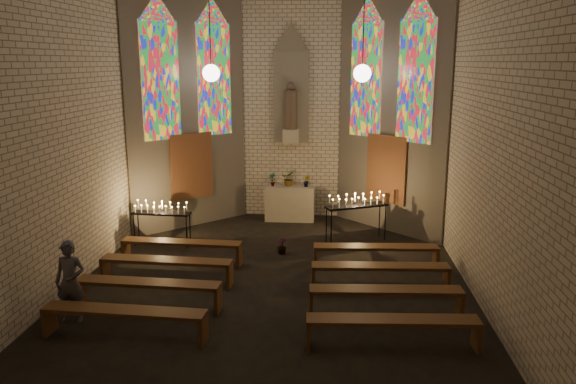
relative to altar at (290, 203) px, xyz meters
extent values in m
plane|color=black|center=(0.00, -5.45, -0.50)|extent=(12.00, 12.00, 0.00)
cube|color=beige|center=(0.00, 0.55, 3.00)|extent=(8.00, 0.02, 7.00)
cube|color=beige|center=(0.00, -11.45, 3.00)|extent=(8.00, 0.02, 7.00)
cube|color=beige|center=(-4.00, -5.45, 3.00)|extent=(0.02, 12.00, 7.00)
cube|color=beige|center=(4.00, -5.45, 3.00)|extent=(0.02, 12.00, 7.00)
cube|color=beige|center=(-2.75, -0.70, 3.00)|extent=(2.72, 2.72, 7.00)
cube|color=beige|center=(2.75, -0.70, 3.00)|extent=(2.72, 2.72, 7.00)
cube|color=#4C3F8C|center=(-3.21, -1.39, 3.50)|extent=(0.78, 0.78, 3.00)
cube|color=#4C3F8C|center=(-2.06, -0.24, 3.50)|extent=(0.78, 0.78, 3.00)
cube|color=#4C3F8C|center=(2.06, -0.24, 3.50)|extent=(0.78, 0.78, 3.00)
cube|color=#4C3F8C|center=(3.21, -1.39, 3.50)|extent=(0.78, 0.78, 3.00)
cube|color=brown|center=(-2.63, -0.82, 1.20)|extent=(0.95, 0.95, 1.80)
cube|color=brown|center=(2.63, -0.82, 1.20)|extent=(0.95, 0.95, 1.80)
cube|color=gray|center=(0.00, 0.47, 3.00)|extent=(1.00, 0.12, 2.60)
cone|color=gray|center=(0.00, 0.47, 4.65)|extent=(1.00, 1.00, 0.80)
cube|color=beige|center=(0.00, 0.33, 1.90)|extent=(0.45, 0.30, 0.40)
cylinder|color=brown|center=(0.00, 0.33, 2.65)|extent=(0.36, 0.36, 1.10)
sphere|color=brown|center=(0.00, 0.33, 3.30)|extent=(0.26, 0.26, 0.26)
sphere|color=white|center=(-1.90, -1.35, 3.70)|extent=(0.44, 0.44, 0.44)
cylinder|color=black|center=(-1.90, -1.35, 5.10)|extent=(0.02, 0.02, 2.80)
sphere|color=white|center=(1.90, -1.35, 3.70)|extent=(0.44, 0.44, 0.44)
cylinder|color=black|center=(1.90, -1.35, 5.10)|extent=(0.02, 0.02, 2.80)
cube|color=beige|center=(0.00, 0.00, 0.00)|extent=(1.40, 0.60, 1.00)
imported|color=#4C723F|center=(-0.50, -0.01, 0.69)|extent=(0.23, 0.20, 0.37)
imported|color=#4C723F|center=(-0.03, 0.02, 0.72)|extent=(0.46, 0.42, 0.44)
imported|color=#4C723F|center=(0.48, -0.03, 0.67)|extent=(0.20, 0.17, 0.34)
imported|color=#4C723F|center=(0.03, -2.96, -0.30)|extent=(0.28, 0.28, 0.40)
cube|color=black|center=(-3.00, -2.55, 0.33)|extent=(1.46, 0.43, 0.05)
cylinder|color=black|center=(-3.68, -2.64, -0.09)|extent=(0.03, 0.03, 0.81)
cylinder|color=black|center=(-2.33, -2.73, -0.09)|extent=(0.03, 0.03, 0.81)
cylinder|color=black|center=(-3.67, -2.37, -0.09)|extent=(0.03, 0.03, 0.81)
cylinder|color=black|center=(-2.32, -2.46, -0.09)|extent=(0.03, 0.03, 0.81)
cube|color=black|center=(1.83, -1.85, 0.43)|extent=(1.63, 1.01, 0.05)
cylinder|color=black|center=(1.20, -2.30, -0.05)|extent=(0.03, 0.03, 0.91)
cylinder|color=black|center=(2.58, -1.68, -0.05)|extent=(0.03, 0.03, 0.91)
cylinder|color=black|center=(1.08, -2.02, -0.05)|extent=(0.03, 0.03, 0.91)
cylinder|color=black|center=(2.45, -1.40, -0.05)|extent=(0.03, 0.03, 0.91)
cube|color=#543118|center=(-2.19, -3.76, -0.01)|extent=(2.76, 0.53, 0.07)
cube|color=#543118|center=(-3.52, -3.69, -0.25)|extent=(0.09, 0.39, 0.49)
cube|color=#543118|center=(-0.85, -3.83, -0.25)|extent=(0.09, 0.39, 0.49)
cube|color=#543118|center=(2.19, -3.76, -0.01)|extent=(2.76, 0.53, 0.07)
cube|color=#543118|center=(0.85, -3.83, -0.25)|extent=(0.09, 0.39, 0.49)
cube|color=#543118|center=(3.52, -3.69, -0.25)|extent=(0.09, 0.39, 0.49)
cube|color=#543118|center=(-2.19, -4.96, -0.01)|extent=(2.76, 0.53, 0.07)
cube|color=#543118|center=(-3.52, -4.89, -0.25)|extent=(0.09, 0.39, 0.49)
cube|color=#543118|center=(-0.85, -5.03, -0.25)|extent=(0.09, 0.39, 0.49)
cube|color=#543118|center=(2.19, -4.96, -0.01)|extent=(2.76, 0.53, 0.07)
cube|color=#543118|center=(0.85, -5.03, -0.25)|extent=(0.09, 0.39, 0.49)
cube|color=#543118|center=(3.52, -4.89, -0.25)|extent=(0.09, 0.39, 0.49)
cube|color=#543118|center=(-2.19, -6.16, -0.01)|extent=(2.76, 0.53, 0.07)
cube|color=#543118|center=(-3.52, -6.09, -0.25)|extent=(0.09, 0.39, 0.49)
cube|color=#543118|center=(-0.85, -6.23, -0.25)|extent=(0.09, 0.39, 0.49)
cube|color=#543118|center=(2.19, -6.16, -0.01)|extent=(2.76, 0.53, 0.07)
cube|color=#543118|center=(0.85, -6.23, -0.25)|extent=(0.09, 0.39, 0.49)
cube|color=#543118|center=(3.52, -6.09, -0.25)|extent=(0.09, 0.39, 0.49)
cube|color=#543118|center=(-2.19, -7.36, -0.01)|extent=(2.76, 0.53, 0.07)
cube|color=#543118|center=(-3.52, -7.29, -0.25)|extent=(0.09, 0.39, 0.49)
cube|color=#543118|center=(-0.85, -7.43, -0.25)|extent=(0.09, 0.39, 0.49)
cube|color=#543118|center=(2.19, -7.36, -0.01)|extent=(2.76, 0.53, 0.07)
cube|color=#543118|center=(0.85, -7.43, -0.25)|extent=(0.09, 0.39, 0.49)
cube|color=#543118|center=(3.52, -7.29, -0.25)|extent=(0.09, 0.39, 0.49)
imported|color=#565560|center=(-3.34, -6.78, 0.24)|extent=(0.54, 0.35, 1.47)
camera|label=1|loc=(1.16, -15.65, 3.99)|focal=35.00mm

